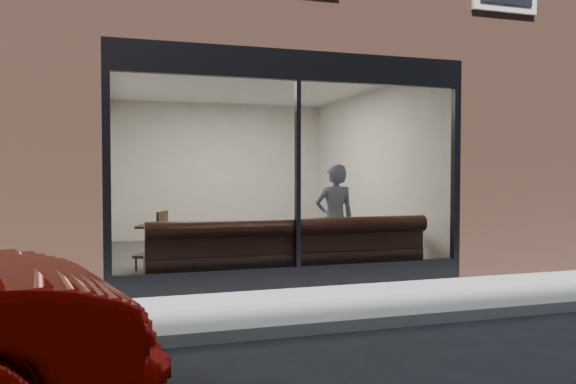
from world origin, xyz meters
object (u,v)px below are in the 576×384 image
object	(u,v)px
cafe_table_right	(393,224)
cafe_chair_left	(151,255)
cafe_table_left	(159,226)
banquette	(289,267)
person	(335,220)

from	to	relation	value
cafe_table_right	cafe_chair_left	world-z (taller)	cafe_table_right
cafe_chair_left	cafe_table_left	bearing A→B (deg)	130.33
banquette	cafe_table_left	size ratio (longest dim) A/B	6.82
person	cafe_table_left	bearing A→B (deg)	-19.82
banquette	cafe_chair_left	size ratio (longest dim) A/B	8.90
cafe_table_left	cafe_chair_left	xyz separation A→B (m)	(-0.10, 0.33, -0.50)
banquette	cafe_table_right	world-z (taller)	cafe_table_right
person	cafe_table_left	size ratio (longest dim) A/B	2.90
person	cafe_chair_left	xyz separation A→B (m)	(-2.63, 1.30, -0.61)
person	cafe_chair_left	bearing A→B (deg)	-25.11
banquette	person	bearing A→B (deg)	19.91
person	cafe_table_right	size ratio (longest dim) A/B	2.80
cafe_table_right	cafe_table_left	bearing A→B (deg)	168.84
cafe_table_right	cafe_chair_left	size ratio (longest dim) A/B	1.35
person	cafe_chair_left	size ratio (longest dim) A/B	3.78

